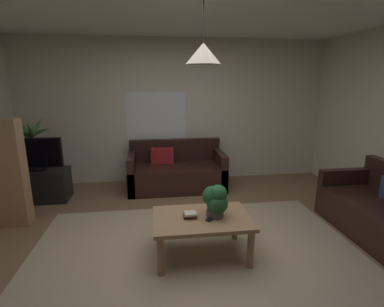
{
  "coord_description": "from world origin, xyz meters",
  "views": [
    {
      "loc": [
        -0.43,
        -2.85,
        1.84
      ],
      "look_at": [
        0.0,
        0.3,
        1.05
      ],
      "focal_mm": 27.15,
      "sensor_mm": 36.0,
      "label": 1
    }
  ],
  "objects_px": {
    "couch_under_window": "(176,173)",
    "remote_on_table_1": "(212,218)",
    "tv_stand": "(39,185)",
    "book_on_table_0": "(190,216)",
    "potted_palm_corner": "(33,160)",
    "potted_plant_on_table": "(216,200)",
    "remote_on_table_0": "(217,213)",
    "pendant_lamp": "(203,53)",
    "book_on_table_1": "(190,215)",
    "coffee_table": "(202,223)",
    "book_on_table_2": "(190,213)",
    "tv": "(34,154)"
  },
  "relations": [
    {
      "from": "couch_under_window",
      "to": "remote_on_table_1",
      "type": "xyz_separation_m",
      "value": [
        0.19,
        -2.17,
        0.19
      ]
    },
    {
      "from": "tv_stand",
      "to": "book_on_table_0",
      "type": "bearing_deg",
      "value": -39.87
    },
    {
      "from": "remote_on_table_1",
      "to": "potted_palm_corner",
      "type": "height_order",
      "value": "potted_palm_corner"
    },
    {
      "from": "remote_on_table_1",
      "to": "potted_plant_on_table",
      "type": "height_order",
      "value": "potted_plant_on_table"
    },
    {
      "from": "tv_stand",
      "to": "potted_palm_corner",
      "type": "xyz_separation_m",
      "value": [
        -0.2,
        0.44,
        0.3
      ]
    },
    {
      "from": "remote_on_table_0",
      "to": "potted_palm_corner",
      "type": "distance_m",
      "value": 3.47
    },
    {
      "from": "couch_under_window",
      "to": "pendant_lamp",
      "type": "distance_m",
      "value": 2.78
    },
    {
      "from": "remote_on_table_0",
      "to": "potted_plant_on_table",
      "type": "bearing_deg",
      "value": 34.23
    },
    {
      "from": "book_on_table_1",
      "to": "coffee_table",
      "type": "bearing_deg",
      "value": 0.25
    },
    {
      "from": "couch_under_window",
      "to": "remote_on_table_0",
      "type": "relative_size",
      "value": 10.29
    },
    {
      "from": "book_on_table_2",
      "to": "potted_plant_on_table",
      "type": "distance_m",
      "value": 0.3
    },
    {
      "from": "couch_under_window",
      "to": "book_on_table_2",
      "type": "xyz_separation_m",
      "value": [
        -0.02,
        -2.11,
        0.23
      ]
    },
    {
      "from": "remote_on_table_1",
      "to": "potted_plant_on_table",
      "type": "bearing_deg",
      "value": 97.29
    },
    {
      "from": "book_on_table_0",
      "to": "pendant_lamp",
      "type": "height_order",
      "value": "pendant_lamp"
    },
    {
      "from": "book_on_table_2",
      "to": "remote_on_table_1",
      "type": "height_order",
      "value": "book_on_table_2"
    },
    {
      "from": "book_on_table_1",
      "to": "pendant_lamp",
      "type": "xyz_separation_m",
      "value": [
        0.12,
        0.0,
        1.61
      ]
    },
    {
      "from": "remote_on_table_1",
      "to": "pendant_lamp",
      "type": "xyz_separation_m",
      "value": [
        -0.1,
        0.06,
        1.63
      ]
    },
    {
      "from": "coffee_table",
      "to": "remote_on_table_1",
      "type": "xyz_separation_m",
      "value": [
        0.1,
        -0.06,
        0.08
      ]
    },
    {
      "from": "book_on_table_1",
      "to": "potted_plant_on_table",
      "type": "height_order",
      "value": "potted_plant_on_table"
    },
    {
      "from": "potted_plant_on_table",
      "to": "potted_palm_corner",
      "type": "distance_m",
      "value": 3.49
    },
    {
      "from": "couch_under_window",
      "to": "remote_on_table_0",
      "type": "distance_m",
      "value": 2.08
    },
    {
      "from": "remote_on_table_0",
      "to": "book_on_table_0",
      "type": "bearing_deg",
      "value": -18.9
    },
    {
      "from": "couch_under_window",
      "to": "tv_stand",
      "type": "distance_m",
      "value": 2.22
    },
    {
      "from": "couch_under_window",
      "to": "tv_stand",
      "type": "height_order",
      "value": "couch_under_window"
    },
    {
      "from": "book_on_table_2",
      "to": "pendant_lamp",
      "type": "xyz_separation_m",
      "value": [
        0.12,
        0.0,
        1.59
      ]
    },
    {
      "from": "couch_under_window",
      "to": "remote_on_table_0",
      "type": "bearing_deg",
      "value": -82.41
    },
    {
      "from": "coffee_table",
      "to": "potted_plant_on_table",
      "type": "relative_size",
      "value": 2.87
    },
    {
      "from": "remote_on_table_1",
      "to": "remote_on_table_0",
      "type": "bearing_deg",
      "value": 102.4
    },
    {
      "from": "couch_under_window",
      "to": "potted_plant_on_table",
      "type": "relative_size",
      "value": 4.64
    },
    {
      "from": "pendant_lamp",
      "to": "remote_on_table_0",
      "type": "bearing_deg",
      "value": 15.72
    },
    {
      "from": "coffee_table",
      "to": "potted_plant_on_table",
      "type": "height_order",
      "value": "potted_plant_on_table"
    },
    {
      "from": "book_on_table_1",
      "to": "remote_on_table_1",
      "type": "xyz_separation_m",
      "value": [
        0.22,
        -0.06,
        -0.02
      ]
    },
    {
      "from": "tv_stand",
      "to": "pendant_lamp",
      "type": "distance_m",
      "value": 3.46
    },
    {
      "from": "couch_under_window",
      "to": "potted_plant_on_table",
      "type": "bearing_deg",
      "value": -83.51
    },
    {
      "from": "tv_stand",
      "to": "book_on_table_2",
      "type": "bearing_deg",
      "value": -40.13
    },
    {
      "from": "remote_on_table_1",
      "to": "pendant_lamp",
      "type": "distance_m",
      "value": 1.63
    },
    {
      "from": "remote_on_table_0",
      "to": "potted_palm_corner",
      "type": "height_order",
      "value": "potted_palm_corner"
    },
    {
      "from": "tv_stand",
      "to": "book_on_table_1",
      "type": "bearing_deg",
      "value": -40.11
    },
    {
      "from": "remote_on_table_0",
      "to": "potted_plant_on_table",
      "type": "relative_size",
      "value": 0.45
    },
    {
      "from": "book_on_table_2",
      "to": "potted_palm_corner",
      "type": "relative_size",
      "value": 0.09
    },
    {
      "from": "remote_on_table_0",
      "to": "pendant_lamp",
      "type": "xyz_separation_m",
      "value": [
        -0.18,
        -0.05,
        1.63
      ]
    },
    {
      "from": "coffee_table",
      "to": "book_on_table_0",
      "type": "height_order",
      "value": "book_on_table_0"
    },
    {
      "from": "book_on_table_0",
      "to": "tv_stand",
      "type": "relative_size",
      "value": 0.16
    },
    {
      "from": "couch_under_window",
      "to": "tv",
      "type": "bearing_deg",
      "value": -172.26
    },
    {
      "from": "couch_under_window",
      "to": "remote_on_table_0",
      "type": "xyz_separation_m",
      "value": [
        0.27,
        -2.06,
        0.19
      ]
    },
    {
      "from": "remote_on_table_1",
      "to": "potted_plant_on_table",
      "type": "relative_size",
      "value": 0.45
    },
    {
      "from": "book_on_table_1",
      "to": "potted_palm_corner",
      "type": "xyz_separation_m",
      "value": [
        -2.37,
        2.27,
        0.07
      ]
    },
    {
      "from": "couch_under_window",
      "to": "tv",
      "type": "distance_m",
      "value": 2.27
    },
    {
      "from": "coffee_table",
      "to": "potted_palm_corner",
      "type": "relative_size",
      "value": 0.78
    },
    {
      "from": "tv_stand",
      "to": "potted_palm_corner",
      "type": "relative_size",
      "value": 0.69
    }
  ]
}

